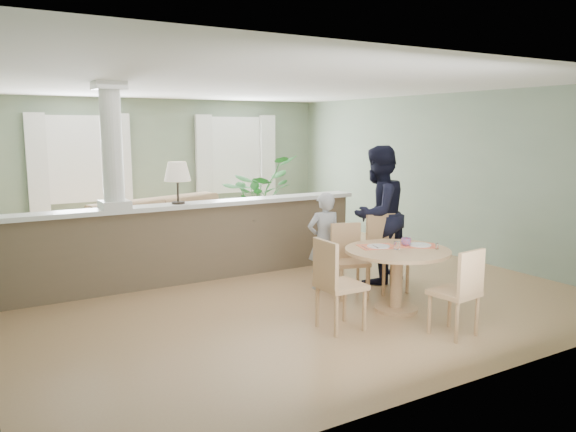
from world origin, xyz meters
TOP-DOWN VIEW (x-y plane):
  - ground at (0.00, 0.00)m, footprint 8.00×8.00m
  - room_shell at (-0.03, 0.63)m, footprint 7.02×8.02m
  - pony_wall at (-0.99, 0.20)m, footprint 5.32×0.38m
  - sofa at (-0.54, 1.89)m, footprint 3.49×2.25m
  - houseplant at (1.36, 2.43)m, footprint 1.89×1.84m
  - dining_table at (0.73, -2.22)m, footprint 1.22×1.22m
  - chair_far_boy at (0.60, -1.45)m, footprint 0.52×0.52m
  - chair_far_man at (1.19, -1.48)m, footprint 0.51×0.51m
  - chair_near at (0.71, -3.21)m, footprint 0.46×0.46m
  - chair_side at (-0.28, -2.40)m, footprint 0.45×0.45m
  - child_person at (0.51, -1.04)m, footprint 0.52×0.38m
  - man_person at (1.33, -1.14)m, footprint 1.08×0.94m

SIDE VIEW (x-z plane):
  - ground at x=0.00m, z-range 0.00..0.00m
  - sofa at x=-0.54m, z-range 0.00..0.95m
  - chair_far_boy at x=0.60m, z-range 0.05..0.97m
  - chair_near at x=0.71m, z-range 0.05..0.97m
  - chair_side at x=-0.28m, z-range 0.05..1.04m
  - chair_far_man at x=1.19m, z-range 0.05..1.05m
  - dining_table at x=0.73m, z-range 0.17..1.00m
  - child_person at x=0.51m, z-range 0.00..1.30m
  - pony_wall at x=-0.99m, z-range -0.64..2.06m
  - houseplant at x=1.36m, z-range 0.00..1.61m
  - man_person at x=1.33m, z-range 0.00..1.90m
  - room_shell at x=-0.03m, z-range 0.46..3.17m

